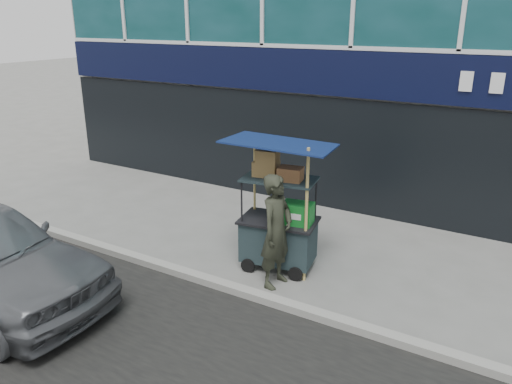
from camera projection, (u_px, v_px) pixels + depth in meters
The scene contains 4 objects.
ground at pixel (248, 289), 7.72m from camera, with size 80.00×80.00×0.00m, color #61615C.
curb at pixel (241, 291), 7.53m from camera, with size 80.00×0.18×0.12m, color gray.
vendor_cart at pixel (280, 224), 8.13m from camera, with size 1.82×1.42×2.22m.
vendor_man at pixel (276, 231), 7.57m from camera, with size 0.66×0.43×1.80m, color #272A1F.
Camera 1 is at (3.57, -5.77, 3.97)m, focal length 35.00 mm.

